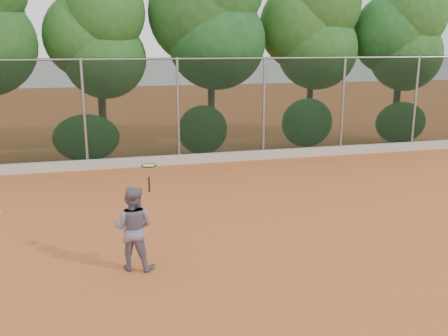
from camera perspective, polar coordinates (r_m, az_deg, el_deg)
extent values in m
plane|color=#BE602C|center=(10.45, 1.40, -7.95)|extent=(80.00, 80.00, 0.00)
cube|color=beige|center=(16.79, -5.04, 0.98)|extent=(24.00, 0.20, 0.30)
imported|color=slate|center=(8.97, -10.34, -6.76)|extent=(0.90, 0.81, 1.52)
cube|color=black|center=(16.68, -5.26, 6.48)|extent=(24.00, 0.01, 3.50)
cylinder|color=gray|center=(16.55, -5.39, 12.32)|extent=(24.00, 0.06, 0.06)
cylinder|color=gray|center=(16.46, -15.67, 5.92)|extent=(0.09, 0.09, 3.50)
cylinder|color=gray|center=(16.68, -5.26, 6.48)|extent=(0.09, 0.09, 3.50)
cylinder|color=gray|center=(17.42, 4.58, 6.81)|extent=(0.09, 0.09, 3.50)
cylinder|color=gray|center=(18.62, 13.40, 6.93)|extent=(0.09, 0.09, 3.50)
cylinder|color=gray|center=(20.19, 21.01, 6.91)|extent=(0.09, 0.09, 3.50)
cylinder|color=#3E2518|center=(18.81, -13.66, 5.30)|extent=(0.28, 0.28, 2.40)
ellipsoid|color=#24571D|center=(18.53, -13.42, 12.03)|extent=(2.90, 2.40, 2.80)
ellipsoid|color=#265A1F|center=(18.82, -15.15, 14.39)|extent=(3.20, 2.70, 3.10)
ellipsoid|color=#22541C|center=(18.36, -13.36, 17.02)|extent=(2.70, 2.30, 2.90)
cylinder|color=#49321C|center=(18.97, -1.46, 6.67)|extent=(0.26, 0.26, 3.00)
ellipsoid|color=#276728|center=(18.77, -0.82, 14.24)|extent=(3.60, 3.00, 3.50)
ellipsoid|color=#2D6426|center=(18.98, -2.59, 17.25)|extent=(3.90, 3.20, 3.80)
cylinder|color=#3E2C18|center=(20.49, 9.72, 6.59)|extent=(0.24, 0.24, 2.70)
ellipsoid|color=#21531C|center=(20.33, 10.64, 13.14)|extent=(3.20, 2.70, 3.10)
ellipsoid|color=#24511C|center=(20.41, 9.07, 15.74)|extent=(3.50, 2.90, 3.40)
ellipsoid|color=#23501B|center=(20.34, 11.26, 17.91)|extent=(3.00, 2.50, 3.10)
cylinder|color=#3C2317|center=(21.95, 19.04, 6.25)|extent=(0.28, 0.28, 2.50)
ellipsoid|color=#36702A|center=(21.82, 20.11, 12.06)|extent=(3.00, 2.50, 2.90)
ellipsoid|color=#286A28|center=(21.79, 18.71, 14.28)|extent=(3.30, 2.80, 3.20)
ellipsoid|color=#37722B|center=(21.83, 20.85, 16.22)|extent=(2.80, 2.40, 3.00)
ellipsoid|color=#30712B|center=(17.39, -15.45, 3.33)|extent=(2.20, 1.16, 1.60)
ellipsoid|color=#2D5F24|center=(17.76, -2.44, 4.37)|extent=(1.80, 1.04, 1.76)
ellipsoid|color=#2C742E|center=(18.99, 9.48, 5.12)|extent=(2.00, 1.10, 1.84)
ellipsoid|color=#2C6024|center=(20.95, 19.55, 4.90)|extent=(2.16, 1.12, 1.64)
cylinder|color=black|center=(8.73, -8.56, -1.87)|extent=(0.04, 0.04, 0.27)
torus|color=black|center=(8.58, -8.59, 0.28)|extent=(0.32, 0.32, 0.02)
cylinder|color=#CBDD41|center=(8.58, -8.59, 0.28)|extent=(0.27, 0.27, 0.00)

